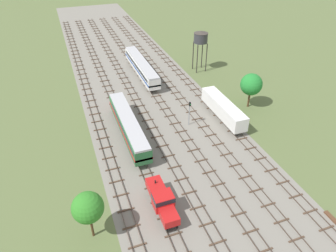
{
  "coord_description": "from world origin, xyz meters",
  "views": [
    {
      "loc": [
        -16.41,
        -9.63,
        33.71
      ],
      "look_at": [
        0.0,
        35.13,
        1.5
      ],
      "focal_mm": 32.94,
      "sensor_mm": 36.0,
      "label": 1
    }
  ],
  "objects_px": {
    "signal_post_nearest": "(189,110)",
    "passenger_coach_centre_midfar": "(141,66)",
    "shunter_loco_left_nearest": "(162,200)",
    "diesel_railcar_left_mid": "(128,125)",
    "water_tower": "(201,38)",
    "freight_boxcar_right_near": "(223,108)"
  },
  "relations": [
    {
      "from": "signal_post_nearest",
      "to": "passenger_coach_centre_midfar",
      "type": "bearing_deg",
      "value": 95.46
    },
    {
      "from": "shunter_loco_left_nearest",
      "to": "diesel_railcar_left_mid",
      "type": "xyz_separation_m",
      "value": [
        0.0,
        18.62,
        0.59
      ]
    },
    {
      "from": "passenger_coach_centre_midfar",
      "to": "diesel_railcar_left_mid",
      "type": "bearing_deg",
      "value": -111.11
    },
    {
      "from": "passenger_coach_centre_midfar",
      "to": "water_tower",
      "type": "relative_size",
      "value": 2.1
    },
    {
      "from": "freight_boxcar_right_near",
      "to": "water_tower",
      "type": "height_order",
      "value": "water_tower"
    },
    {
      "from": "signal_post_nearest",
      "to": "freight_boxcar_right_near",
      "type": "bearing_deg",
      "value": -2.79
    },
    {
      "from": "freight_boxcar_right_near",
      "to": "water_tower",
      "type": "xyz_separation_m",
      "value": [
        5.77,
        23.6,
        6.32
      ]
    },
    {
      "from": "signal_post_nearest",
      "to": "diesel_railcar_left_mid",
      "type": "bearing_deg",
      "value": 178.94
    },
    {
      "from": "shunter_loco_left_nearest",
      "to": "freight_boxcar_right_near",
      "type": "distance_m",
      "value": 26.32
    },
    {
      "from": "water_tower",
      "to": "freight_boxcar_right_near",
      "type": "bearing_deg",
      "value": -103.73
    },
    {
      "from": "passenger_coach_centre_midfar",
      "to": "water_tower",
      "type": "bearing_deg",
      "value": -6.63
    },
    {
      "from": "diesel_railcar_left_mid",
      "to": "passenger_coach_centre_midfar",
      "type": "relative_size",
      "value": 0.93
    },
    {
      "from": "shunter_loco_left_nearest",
      "to": "water_tower",
      "type": "bearing_deg",
      "value": 59.1
    },
    {
      "from": "shunter_loco_left_nearest",
      "to": "signal_post_nearest",
      "type": "relative_size",
      "value": 1.62
    },
    {
      "from": "water_tower",
      "to": "signal_post_nearest",
      "type": "bearing_deg",
      "value": -119.13
    },
    {
      "from": "diesel_railcar_left_mid",
      "to": "signal_post_nearest",
      "type": "height_order",
      "value": "signal_post_nearest"
    },
    {
      "from": "shunter_loco_left_nearest",
      "to": "water_tower",
      "type": "distance_m",
      "value": 49.0
    },
    {
      "from": "freight_boxcar_right_near",
      "to": "shunter_loco_left_nearest",
      "type": "bearing_deg",
      "value": -136.71
    },
    {
      "from": "shunter_loco_left_nearest",
      "to": "diesel_railcar_left_mid",
      "type": "bearing_deg",
      "value": 90.0
    },
    {
      "from": "shunter_loco_left_nearest",
      "to": "passenger_coach_centre_midfar",
      "type": "bearing_deg",
      "value": 77.57
    },
    {
      "from": "diesel_railcar_left_mid",
      "to": "water_tower",
      "type": "bearing_deg",
      "value": 42.73
    },
    {
      "from": "signal_post_nearest",
      "to": "water_tower",
      "type": "bearing_deg",
      "value": 60.87
    }
  ]
}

